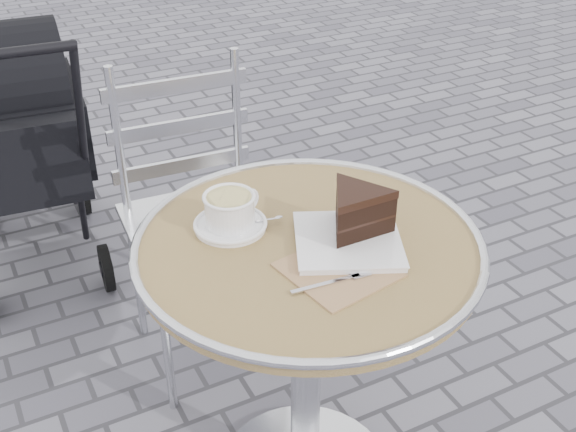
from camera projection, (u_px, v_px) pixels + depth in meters
name	position (u px, v px, depth m)	size (l,w,h in m)	color
cafe_table	(307.00, 306.00, 1.55)	(0.72, 0.72, 0.74)	silver
cappuccino_set	(231.00, 213.00, 1.49)	(0.18, 0.15, 0.08)	white
cake_plate_set	(355.00, 218.00, 1.44)	(0.33, 0.31, 0.11)	#A57A5A
bistro_chair	(191.00, 183.00, 2.03)	(0.43, 0.43, 0.90)	silver
baby_stroller	(20.00, 146.00, 2.50)	(0.50, 0.95, 0.96)	black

